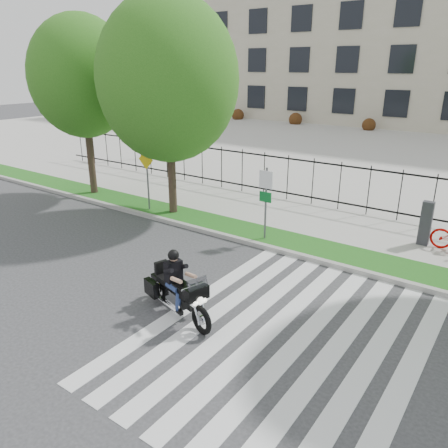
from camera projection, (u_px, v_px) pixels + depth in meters
The scene contains 13 objects.
ground at pixel (136, 279), 12.61m from camera, with size 120.00×120.00×0.00m, color #333335.
curb at pixel (220, 235), 15.72m from camera, with size 60.00×0.20×0.15m, color #999790.
grass_verge at pixel (233, 228), 16.37m from camera, with size 60.00×1.50×0.15m, color #1B5916.
sidewalk at pixel (267, 211), 18.28m from camera, with size 60.00×3.50×0.15m, color #B0ADA4.
plaza at pixel (389, 149), 31.70m from camera, with size 80.00×34.00×0.10m, color #B0ADA4.
crosswalk_stripes at pixel (285, 336), 9.98m from camera, with size 5.70×8.00×0.01m, color silver, non-canonical shape.
iron_fence at pixel (288, 178), 19.25m from camera, with size 30.00×0.06×2.00m, color black, non-canonical shape.
lamp_post_left at pixel (139, 110), 27.23m from camera, with size 1.06×0.70×4.25m.
street_tree_0 at pixel (82, 77), 18.93m from camera, with size 4.54×4.54×7.80m.
street_tree_1 at pixel (168, 80), 16.20m from camera, with size 5.32×5.32×8.23m.
sign_pole_regulatory at pixel (266, 194), 14.66m from camera, with size 0.50×0.09×2.50m.
sign_pole_warning at pixel (147, 172), 17.70m from camera, with size 0.78×0.09×2.49m.
motorcycle_rider at pixel (178, 290), 10.59m from camera, with size 2.58×1.21×2.05m.
Camera 1 is at (8.63, -7.72, 5.83)m, focal length 35.00 mm.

